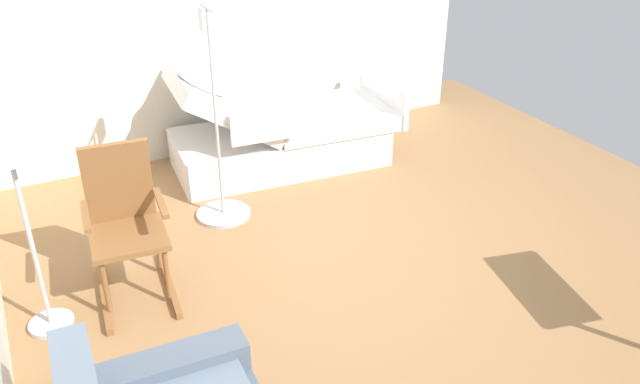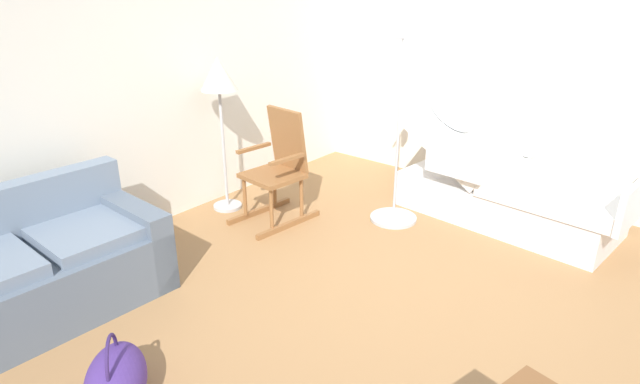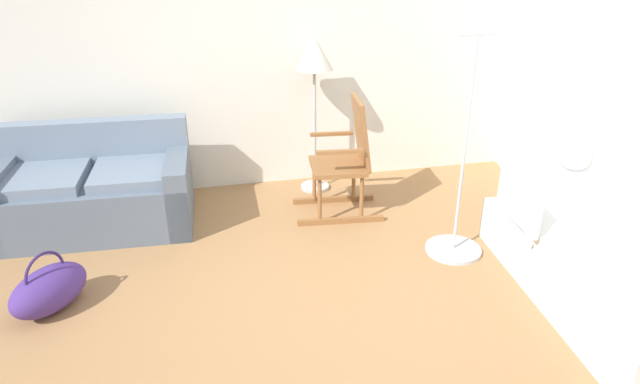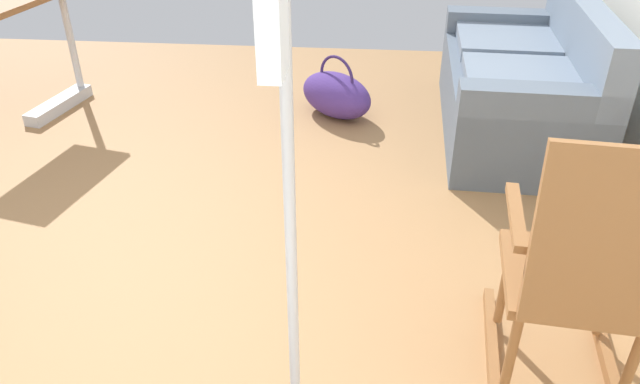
# 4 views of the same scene
# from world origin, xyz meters

# --- Properties ---
(ground_plane) EXTENTS (6.28, 6.28, 0.00)m
(ground_plane) POSITION_xyz_m (0.00, 0.00, 0.00)
(ground_plane) COLOR #9E7247
(side_wall) EXTENTS (0.10, 4.94, 2.70)m
(side_wall) POSITION_xyz_m (2.56, 0.00, 1.35)
(side_wall) COLOR silver
(side_wall) RESTS_ON ground
(hospital_bed) EXTENTS (1.14, 2.13, 1.09)m
(hospital_bed) POSITION_xyz_m (1.89, -0.15, 0.31)
(hospital_bed) COLOR silver
(hospital_bed) RESTS_ON ground
(rocking_chair) EXTENTS (0.80, 0.54, 1.05)m
(rocking_chair) POSITION_xyz_m (0.56, 1.54, 0.50)
(rocking_chair) COLOR brown
(rocking_chair) RESTS_ON ground
(floor_lamp) EXTENTS (0.34, 0.34, 1.48)m
(floor_lamp) POSITION_xyz_m (0.41, 2.11, 1.23)
(floor_lamp) COLOR #B2B5BA
(floor_lamp) RESTS_ON ground
(iv_pole) EXTENTS (0.44, 0.44, 1.69)m
(iv_pole) POSITION_xyz_m (1.22, 0.67, 0.25)
(iv_pole) COLOR #B2B5BA
(iv_pole) RESTS_ON ground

